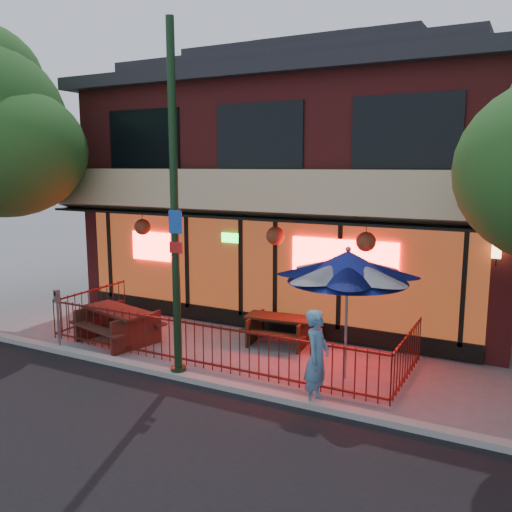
{
  "coord_description": "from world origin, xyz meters",
  "views": [
    {
      "loc": [
        6.3,
        -9.02,
        4.28
      ],
      "look_at": [
        0.54,
        2.0,
        2.19
      ],
      "focal_mm": 38.0,
      "sensor_mm": 36.0,
      "label": 1
    }
  ],
  "objects_px": {
    "picnic_table_right": "(279,326)",
    "parking_meter_near": "(58,309)",
    "pedestrian": "(317,358)",
    "street_light": "(175,224)",
    "patio_umbrella": "(348,266)",
    "picnic_table_left": "(118,320)"
  },
  "relations": [
    {
      "from": "street_light",
      "to": "picnic_table_left",
      "type": "xyz_separation_m",
      "value": [
        -2.58,
        1.1,
        -2.6
      ]
    },
    {
      "from": "street_light",
      "to": "patio_umbrella",
      "type": "relative_size",
      "value": 2.58
    },
    {
      "from": "picnic_table_right",
      "to": "parking_meter_near",
      "type": "xyz_separation_m",
      "value": [
        -4.35,
        -2.8,
        0.53
      ]
    },
    {
      "from": "picnic_table_left",
      "to": "patio_umbrella",
      "type": "bearing_deg",
      "value": 3.73
    },
    {
      "from": "picnic_table_right",
      "to": "parking_meter_near",
      "type": "height_order",
      "value": "parking_meter_near"
    },
    {
      "from": "patio_umbrella",
      "to": "picnic_table_left",
      "type": "bearing_deg",
      "value": -176.27
    },
    {
      "from": "patio_umbrella",
      "to": "parking_meter_near",
      "type": "bearing_deg",
      "value": -167.17
    },
    {
      "from": "street_light",
      "to": "pedestrian",
      "type": "xyz_separation_m",
      "value": [
        2.99,
        0.05,
        -2.27
      ]
    },
    {
      "from": "picnic_table_right",
      "to": "patio_umbrella",
      "type": "height_order",
      "value": "patio_umbrella"
    },
    {
      "from": "picnic_table_right",
      "to": "picnic_table_left",
      "type": "bearing_deg",
      "value": -154.41
    },
    {
      "from": "picnic_table_left",
      "to": "parking_meter_near",
      "type": "height_order",
      "value": "parking_meter_near"
    },
    {
      "from": "picnic_table_left",
      "to": "patio_umbrella",
      "type": "height_order",
      "value": "patio_umbrella"
    },
    {
      "from": "patio_umbrella",
      "to": "pedestrian",
      "type": "xyz_separation_m",
      "value": [
        -0.07,
        -1.42,
        -1.43
      ]
    },
    {
      "from": "picnic_table_right",
      "to": "patio_umbrella",
      "type": "distance_m",
      "value": 3.1
    },
    {
      "from": "picnic_table_left",
      "to": "parking_meter_near",
      "type": "xyz_separation_m",
      "value": [
        -0.8,
        -1.1,
        0.44
      ]
    },
    {
      "from": "pedestrian",
      "to": "picnic_table_right",
      "type": "bearing_deg",
      "value": 35.31
    },
    {
      "from": "picnic_table_right",
      "to": "pedestrian",
      "type": "height_order",
      "value": "pedestrian"
    },
    {
      "from": "street_light",
      "to": "picnic_table_left",
      "type": "distance_m",
      "value": 3.83
    },
    {
      "from": "street_light",
      "to": "picnic_table_right",
      "type": "xyz_separation_m",
      "value": [
        0.97,
        2.8,
        -2.7
      ]
    },
    {
      "from": "street_light",
      "to": "parking_meter_near",
      "type": "xyz_separation_m",
      "value": [
        -3.39,
        0.0,
        -2.16
      ]
    },
    {
      "from": "street_light",
      "to": "pedestrian",
      "type": "distance_m",
      "value": 3.75
    },
    {
      "from": "street_light",
      "to": "picnic_table_right",
      "type": "bearing_deg",
      "value": 70.99
    }
  ]
}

